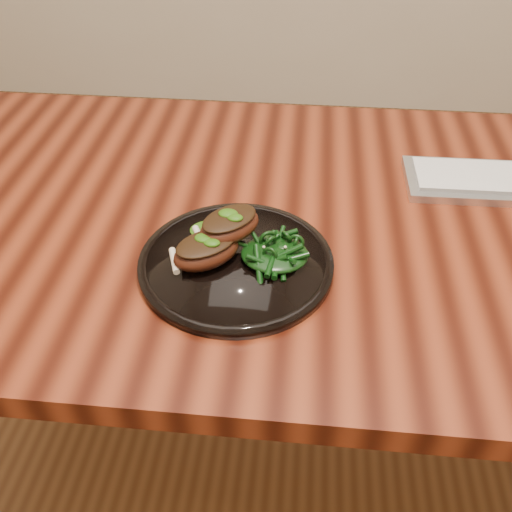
{
  "coord_description": "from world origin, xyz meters",
  "views": [
    {
      "loc": [
        -0.1,
        -0.77,
        1.3
      ],
      "look_at": [
        -0.16,
        -0.15,
        0.78
      ],
      "focal_mm": 40.0,
      "sensor_mm": 36.0,
      "label": 1
    }
  ],
  "objects": [
    {
      "name": "desk",
      "position": [
        0.0,
        0.0,
        0.67
      ],
      "size": [
        1.6,
        0.8,
        0.75
      ],
      "color": "black",
      "rests_on": "ground"
    },
    {
      "name": "plate",
      "position": [
        -0.19,
        -0.15,
        0.76
      ],
      "size": [
        0.28,
        0.28,
        0.02
      ],
      "color": "black",
      "rests_on": "desk"
    },
    {
      "name": "lamb_chop_front",
      "position": [
        -0.23,
        -0.16,
        0.79
      ],
      "size": [
        0.12,
        0.11,
        0.05
      ],
      "color": "#41190C",
      "rests_on": "plate"
    },
    {
      "name": "lamb_chop_back",
      "position": [
        -0.2,
        -0.12,
        0.81
      ],
      "size": [
        0.11,
        0.11,
        0.04
      ],
      "color": "#41190C",
      "rests_on": "plate"
    },
    {
      "name": "herb_smear",
      "position": [
        -0.22,
        -0.09,
        0.77
      ],
      "size": [
        0.09,
        0.06,
        0.01
      ],
      "primitive_type": "ellipsoid",
      "color": "#194407",
      "rests_on": "plate"
    },
    {
      "name": "greens_heap",
      "position": [
        -0.13,
        -0.14,
        0.78
      ],
      "size": [
        0.1,
        0.09,
        0.04
      ],
      "color": "black",
      "rests_on": "plate"
    }
  ]
}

